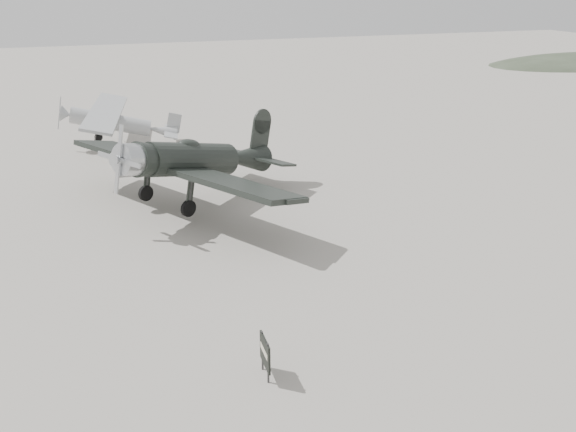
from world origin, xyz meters
The scene contains 4 objects.
ground centered at (0.00, 0.00, 0.00)m, with size 160.00×160.00×0.00m, color #9D968B.
lowwing_monoplane centered at (-3.94, 7.83, 2.24)m, with size 10.57×12.14×4.23m.
highwing_monoplane centered at (-7.20, 19.15, 1.82)m, with size 7.35×10.32×2.91m.
sign_board centered at (-4.44, -5.12, 0.75)m, with size 0.07×0.87×1.25m.
Camera 1 is at (-7.69, -17.06, 10.06)m, focal length 35.00 mm.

